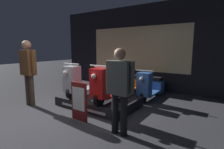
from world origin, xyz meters
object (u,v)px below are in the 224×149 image
Objects in this scene: scooter_backrow_0 at (109,81)px; scooter_backrow_1 at (128,83)px; scooter_backrow_2 at (151,86)px; person_left_browsing at (28,68)px; scooter_display_right at (112,86)px; price_sign_board at (79,101)px; person_right_browsing at (120,85)px; scooter_display_left at (85,82)px.

scooter_backrow_0 and scooter_backrow_1 have the same top height.
scooter_backrow_1 and scooter_backrow_2 have the same top height.
person_left_browsing reaches higher than scooter_backrow_0.
price_sign_board is at bearing -100.63° from scooter_display_right.
scooter_backrow_0 is 2.80m from person_left_browsing.
scooter_display_right is 0.87× the size of person_left_browsing.
scooter_display_right is at bearing 26.51° from person_left_browsing.
person_right_browsing is at bearing 0.00° from person_left_browsing.
scooter_display_left reaches higher than price_sign_board.
price_sign_board is at bearing 0.67° from person_left_browsing.
scooter_backrow_0 is 1.82× the size of price_sign_board.
price_sign_board is at bearing -104.06° from scooter_backrow_2.
scooter_backrow_1 is 0.98× the size of person_right_browsing.
person_left_browsing reaches higher than scooter_display_right.
scooter_backrow_1 is 3.15m from person_left_browsing.
person_left_browsing is at bearing -109.17° from scooter_backrow_0.
scooter_display_right is (0.93, 0.00, 0.00)m from scooter_display_left.
person_right_browsing is (1.79, -1.03, 0.31)m from scooter_display_left.
scooter_backrow_0 is (-1.17, 1.54, -0.25)m from scooter_display_right.
person_right_browsing is at bearing -49.98° from scooter_display_right.
person_right_browsing reaches higher than scooter_display_left.
scooter_backrow_0 is at bearing 180.00° from scooter_backrow_1.
scooter_display_left is 1.00× the size of scooter_backrow_2.
scooter_backrow_0 is 1.00× the size of scooter_backrow_2.
price_sign_board is at bearing -53.67° from scooter_display_left.
scooter_display_right is 1.00× the size of scooter_backrow_2.
scooter_backrow_0 and scooter_backrow_2 have the same top height.
scooter_backrow_0 is 0.87× the size of person_left_browsing.
scooter_display_right is 1.38m from person_right_browsing.
scooter_backrow_1 is at bearing 93.86° from price_sign_board.
scooter_display_right is at bearing 79.37° from price_sign_board.
scooter_display_right reaches higher than scooter_backrow_0.
person_left_browsing reaches higher than scooter_display_left.
scooter_backrow_0 is 1.00× the size of scooter_backrow_1.
scooter_backrow_2 reaches higher than price_sign_board.
scooter_display_left is 1.82× the size of price_sign_board.
scooter_display_left and scooter_display_right have the same top height.
scooter_display_right is 1.60m from scooter_backrow_1.
scooter_display_right is 1.00× the size of scooter_backrow_1.
scooter_backrow_1 is 2.89m from person_right_browsing.
scooter_backrow_2 is 0.98× the size of person_right_browsing.
scooter_backrow_1 is at bearing 56.46° from person_left_browsing.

